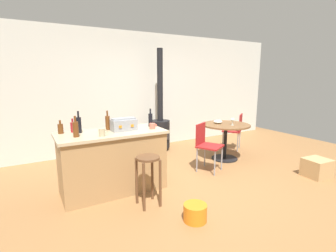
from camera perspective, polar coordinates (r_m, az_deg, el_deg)
ground_plane at (r=4.29m, az=7.85°, el=-12.28°), size 8.80×8.80×0.00m
back_wall at (r=6.08m, az=-6.24°, el=7.82°), size 8.00×0.10×2.70m
kitchen_island at (r=3.86m, az=-12.38°, el=-7.83°), size 1.54×0.71×0.91m
wooden_stool at (r=3.36m, az=-4.53°, el=-10.11°), size 0.31×0.31×0.68m
dining_table at (r=5.30m, az=12.92°, el=-1.46°), size 0.97×0.97×0.74m
folding_chair_near at (r=4.61m, az=8.69°, el=-3.86°), size 0.54×0.54×0.87m
folding_chair_far at (r=6.09m, az=14.95°, el=-0.60°), size 0.56×0.56×0.85m
wood_stove at (r=5.84m, az=-1.76°, el=-0.15°), size 0.44×0.45×2.31m
toolbox at (r=3.78m, az=-9.98°, el=0.33°), size 0.36×0.21×0.19m
bottle_0 at (r=3.87m, az=-13.52°, el=0.78°), size 0.07×0.07×0.29m
bottle_1 at (r=3.53m, az=-20.20°, el=-0.62°), size 0.07×0.07×0.28m
bottle_2 at (r=3.86m, az=-20.76°, el=-0.20°), size 0.07×0.07×0.20m
bottle_3 at (r=3.83m, az=-23.18°, el=-0.51°), size 0.07×0.07×0.19m
bottle_4 at (r=3.78m, az=-19.55°, el=0.32°), size 0.07×0.07×0.31m
bottle_5 at (r=4.03m, az=-4.00°, el=1.46°), size 0.07×0.07×0.29m
cup_0 at (r=3.85m, az=-3.55°, el=-0.02°), size 0.12×0.09×0.09m
cup_1 at (r=3.48m, az=-14.73°, el=-1.38°), size 0.12×0.08×0.11m
wine_glass at (r=5.18m, az=14.42°, el=1.36°), size 0.07×0.07×0.14m
serving_bowl at (r=5.32m, az=11.26°, el=0.98°), size 0.18×0.18×0.07m
cardboard_box at (r=5.07m, az=30.64°, el=-8.14°), size 0.43×0.40×0.31m
plastic_bucket at (r=3.18m, az=6.17°, el=-18.94°), size 0.28×0.28×0.21m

